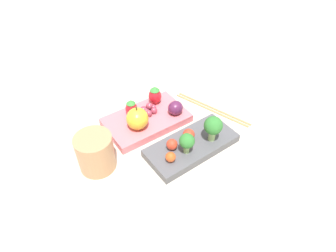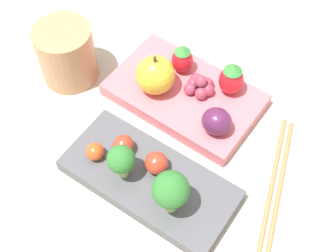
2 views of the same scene
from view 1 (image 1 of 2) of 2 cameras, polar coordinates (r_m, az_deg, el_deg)
ground_plane at (r=0.69m, az=0.14°, el=-2.16°), size 4.00×4.00×0.00m
bento_box_savoury at (r=0.66m, az=4.50°, el=-3.74°), size 0.21×0.11×0.02m
bento_box_fruit at (r=0.72m, az=-4.12°, el=1.15°), size 0.21×0.14×0.02m
broccoli_floret_0 at (r=0.64m, az=8.60°, el=-0.06°), size 0.04×0.04×0.06m
broccoli_floret_1 at (r=0.62m, az=3.63°, el=-2.97°), size 0.03×0.03×0.05m
cherry_tomato_0 at (r=0.66m, az=3.97°, el=-1.64°), size 0.03×0.03×0.03m
cherry_tomato_1 at (r=0.64m, az=0.77°, el=-3.53°), size 0.02×0.02×0.02m
cherry_tomato_2 at (r=0.61m, az=0.49°, el=-5.93°), size 0.02×0.02×0.02m
apple at (r=0.68m, az=-5.85°, el=1.41°), size 0.05×0.05×0.06m
strawberry_0 at (r=0.74m, az=-2.51°, el=5.91°), size 0.03×0.03×0.05m
strawberry_1 at (r=0.71m, az=-7.00°, el=3.47°), size 0.03×0.03×0.04m
plum at (r=0.72m, az=1.44°, el=3.47°), size 0.04×0.03×0.03m
grape_cluster at (r=0.72m, az=-3.53°, el=3.27°), size 0.04×0.04×0.03m
drinking_cup at (r=0.62m, az=-13.65°, el=-4.92°), size 0.08×0.08×0.08m
chopsticks_pair at (r=0.77m, az=8.23°, el=3.42°), size 0.06×0.21×0.01m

